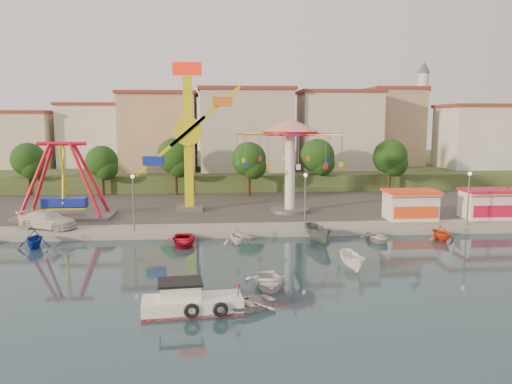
{
  "coord_description": "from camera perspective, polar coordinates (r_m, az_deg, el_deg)",
  "views": [
    {
      "loc": [
        -0.16,
        -33.01,
        10.78
      ],
      "look_at": [
        3.41,
        14.0,
        4.0
      ],
      "focal_mm": 35.0,
      "sensor_mm": 36.0,
      "label": 1
    }
  ],
  "objects": [
    {
      "name": "ground",
      "position": [
        34.73,
        -3.92,
        -9.92
      ],
      "size": [
        200.0,
        200.0,
        0.0
      ],
      "primitive_type": "plane",
      "color": "#142C37",
      "rests_on": "ground"
    },
    {
      "name": "quay_deck",
      "position": [
        95.59,
        -4.23,
        1.87
      ],
      "size": [
        200.0,
        100.0,
        0.6
      ],
      "primitive_type": "cube",
      "color": "#9E998E",
      "rests_on": "ground"
    },
    {
      "name": "asphalt_pad",
      "position": [
        63.83,
        -4.15,
        -1.01
      ],
      "size": [
        90.0,
        28.0,
        0.01
      ],
      "primitive_type": "cube",
      "color": "#4C4944",
      "rests_on": "quay_deck"
    },
    {
      "name": "hill_terrace",
      "position": [
        100.44,
        -4.24,
        2.86
      ],
      "size": [
        200.0,
        60.0,
        3.0
      ],
      "primitive_type": "cube",
      "color": "#384C26",
      "rests_on": "ground"
    },
    {
      "name": "pirate_ship_ride",
      "position": [
        55.97,
        -21.13,
        1.08
      ],
      "size": [
        10.0,
        5.0,
        8.0
      ],
      "color": "#59595E",
      "rests_on": "quay_deck"
    },
    {
      "name": "kamikaze_tower",
      "position": [
        56.37,
        -7.32,
        5.72
      ],
      "size": [
        7.88,
        3.1,
        16.5
      ],
      "color": "#59595E",
      "rests_on": "quay_deck"
    },
    {
      "name": "wave_swinger",
      "position": [
        55.18,
        3.93,
        5.48
      ],
      "size": [
        11.6,
        11.6,
        10.4
      ],
      "color": "#59595E",
      "rests_on": "quay_deck"
    },
    {
      "name": "booth_left",
      "position": [
        54.0,
        17.23,
        -1.37
      ],
      "size": [
        5.4,
        3.78,
        3.08
      ],
      "color": "white",
      "rests_on": "quay_deck"
    },
    {
      "name": "booth_mid",
      "position": [
        57.56,
        24.93,
        -1.2
      ],
      "size": [
        5.4,
        3.78,
        3.08
      ],
      "color": "white",
      "rests_on": "quay_deck"
    },
    {
      "name": "lamp_post_1",
      "position": [
        47.3,
        -13.83,
        -1.4
      ],
      "size": [
        0.14,
        0.14,
        5.0
      ],
      "primitive_type": "cylinder",
      "color": "#59595E",
      "rests_on": "quay_deck"
    },
    {
      "name": "lamp_post_2",
      "position": [
        47.36,
        5.64,
        -1.19
      ],
      "size": [
        0.14,
        0.14,
        5.0
      ],
      "primitive_type": "cylinder",
      "color": "#59595E",
      "rests_on": "quay_deck"
    },
    {
      "name": "lamp_post_3",
      "position": [
        52.53,
        23.09,
        -0.88
      ],
      "size": [
        0.14,
        0.14,
        5.0
      ],
      "primitive_type": "cylinder",
      "color": "#59595E",
      "rests_on": "quay_deck"
    },
    {
      "name": "tree_0",
      "position": [
        74.79,
        -24.59,
        3.37
      ],
      "size": [
        4.6,
        4.6,
        7.19
      ],
      "color": "#382314",
      "rests_on": "quay_deck"
    },
    {
      "name": "tree_1",
      "position": [
        71.26,
        -17.21,
        3.33
      ],
      "size": [
        4.35,
        4.35,
        6.8
      ],
      "color": "#382314",
      "rests_on": "quay_deck"
    },
    {
      "name": "tree_2",
      "position": [
        69.24,
        -9.2,
        4.05
      ],
      "size": [
        5.02,
        5.02,
        7.85
      ],
      "color": "#382314",
      "rests_on": "quay_deck"
    },
    {
      "name": "tree_3",
      "position": [
        67.7,
        -0.81,
        3.76
      ],
      "size": [
        4.68,
        4.68,
        7.32
      ],
      "color": "#382314",
      "rests_on": "quay_deck"
    },
    {
      "name": "tree_4",
      "position": [
        71.95,
        7.03,
        4.11
      ],
      "size": [
        4.86,
        4.86,
        7.6
      ],
      "color": "#382314",
      "rests_on": "quay_deck"
    },
    {
      "name": "tree_5",
      "position": [
        72.86,
        15.07,
        3.91
      ],
      "size": [
        4.83,
        4.83,
        7.54
      ],
      "color": "#382314",
      "rests_on": "quay_deck"
    },
    {
      "name": "building_1",
      "position": [
        87.08,
        -18.5,
        5.48
      ],
      "size": [
        12.33,
        9.01,
        8.63
      ],
      "primitive_type": "cube",
      "color": "silver",
      "rests_on": "hill_terrace"
    },
    {
      "name": "building_2",
      "position": [
        85.38,
        -9.81,
        6.61
      ],
      "size": [
        11.95,
        9.28,
        11.23
      ],
      "primitive_type": "cube",
      "color": "tan",
      "rests_on": "hill_terrace"
    },
    {
      "name": "building_3",
      "position": [
        82.08,
        -0.32,
        5.96
      ],
      "size": [
        12.59,
        10.5,
        9.2
      ],
      "primitive_type": "cube",
      "color": "beige",
      "rests_on": "hill_terrace"
    },
    {
      "name": "building_4",
      "position": [
        87.42,
        8.41,
        6.02
      ],
      "size": [
        10.75,
        9.23,
        9.24
      ],
      "primitive_type": "cube",
      "color": "beige",
      "rests_on": "hill_terrace"
    },
    {
      "name": "building_5",
      "position": [
        89.49,
        17.08,
        6.43
      ],
      "size": [
        12.77,
        10.96,
        11.21
      ],
      "primitive_type": "cube",
      "color": "tan",
      "rests_on": "hill_terrace"
    },
    {
      "name": "building_6",
      "position": [
        93.03,
        24.26,
        6.48
      ],
      "size": [
        8.23,
        8.98,
        12.36
      ],
      "primitive_type": "cube",
      "color": "silver",
      "rests_on": "hill_terrace"
    },
    {
      "name": "minaret",
      "position": [
        94.24,
        18.44,
        8.85
      ],
      "size": [
        2.8,
        2.8,
        18.0
      ],
      "color": "silver",
      "rests_on": "hill_terrace"
    },
    {
      "name": "cabin_motorboat",
      "position": [
        29.17,
        -7.57,
        -12.46
      ],
      "size": [
        5.81,
        2.68,
        1.98
      ],
      "rotation": [
        0.0,
        0.0,
        0.1
      ],
      "color": "white",
      "rests_on": "ground"
    },
    {
      "name": "rowboat_a",
      "position": [
        33.05,
        1.38,
        -10.11
      ],
      "size": [
        2.88,
        3.98,
        0.81
      ],
      "primitive_type": "imported",
      "rotation": [
        0.0,
        0.0,
        0.02
      ],
      "color": "white",
      "rests_on": "ground"
    },
    {
      "name": "rowboat_b",
      "position": [
        29.28,
        -1.14,
        -12.66
      ],
      "size": [
        4.3,
        3.88,
        0.73
      ],
      "primitive_type": "imported",
      "rotation": [
        0.0,
        0.0,
        -1.08
      ],
      "color": "silver",
      "rests_on": "ground"
    },
    {
      "name": "skiff",
      "position": [
        37.1,
        10.98,
        -7.77
      ],
      "size": [
        1.54,
        3.6,
        1.36
      ],
      "primitive_type": "imported",
      "rotation": [
        0.0,
        0.0,
        0.06
      ],
      "color": "white",
      "rests_on": "ground"
    },
    {
      "name": "van",
      "position": [
        51.33,
        -22.7,
        -2.96
      ],
      "size": [
        6.16,
        4.36,
        1.66
      ],
      "primitive_type": "imported",
      "rotation": [
        0.0,
        0.0,
        1.17
      ],
      "color": "silver",
      "rests_on": "quay_deck"
    },
    {
      "name": "moored_boat_1",
      "position": [
        46.68,
        -24.01,
        -4.86
      ],
      "size": [
        3.09,
        3.45,
        1.63
      ],
      "primitive_type": "imported",
      "rotation": [
        0.0,
        0.0,
        0.15
      ],
      "color": "#132BAB",
      "rests_on": "ground"
    },
    {
      "name": "moored_boat_3",
      "position": [
        44.15,
        -8.3,
        -5.45
      ],
      "size": [
        3.45,
        4.53,
        0.88
      ],
      "primitive_type": "imported",
      "rotation": [
        0.0,
        0.0,
        0.11
      ],
      "color": "#B80E21",
      "rests_on": "ground"
    },
    {
      "name": "moored_boat_4",
      "position": [
        44.0,
        -2.22,
        -5.01
      ],
      "size": [
        3.08,
        3.36,
        1.49
      ],
      "primitive_type": "imported",
      "rotation": [
        0.0,
        0.0,
        0.26
      ],
      "color": "white",
      "rests_on": "ground"
    },
    {
      "name": "moored_boat_5",
      "position": [
        44.84,
        7.15,
        -4.73
      ],
      "size": [
        2.43,
        4.42,
        1.62
      ],
      "primitive_type": "imported",
      "rotation": [
        0.0,
        0.0,
        0.22
      ],
      "color": "slate",
      "rests_on": "ground"
    },
    {
      "name": "moored_boat_6",
      "position": [
        46.31,
        13.74,
        -5.05
      ],
      "size": [
        2.75,
        3.69,
        0.73
      ],
      "primitive_type": "imported",
      "rotation": [
        0.0,
        0.0,
        0.06
      ],
      "color": "silver",
      "rests_on": "ground"
    },
    {
      "name": "moored_boat_7",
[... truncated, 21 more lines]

